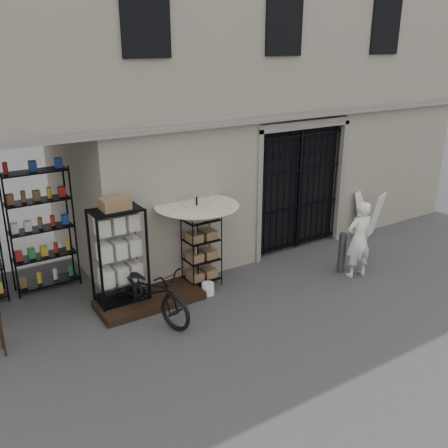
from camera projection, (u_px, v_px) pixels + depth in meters
ground at (299, 303)px, 9.57m from camera, size 80.00×80.00×0.00m
main_building at (191, 52)px, 11.18m from camera, size 14.00×4.00×9.00m
shop_recess at (9, 232)px, 8.97m from camera, size 3.00×1.70×3.00m
shop_shelving at (3, 237)px, 9.42m from camera, size 2.70×0.50×2.50m
iron_gate at (295, 187)px, 11.75m from camera, size 2.50×0.21×3.00m
step_platform at (150, 300)px, 9.54m from camera, size 2.00×0.90×0.15m
display_cabinet at (119, 260)px, 9.14m from camera, size 0.94×0.64×1.94m
wire_rack at (202, 251)px, 10.07m from camera, size 0.72×0.56×1.50m
market_umbrella at (197, 210)px, 9.60m from camera, size 1.55×1.57×2.34m
white_bucket at (208, 289)px, 9.87m from camera, size 0.32×0.32×0.24m
bicycle at (151, 317)px, 9.10m from camera, size 0.99×1.22×2.02m
steel_bollard at (342, 253)px, 10.75m from camera, size 0.18×0.18×0.89m
shopkeeper at (355, 275)px, 10.71m from camera, size 0.81×1.73×0.40m
easel_sign at (369, 215)px, 12.65m from camera, size 0.75×0.80×1.15m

